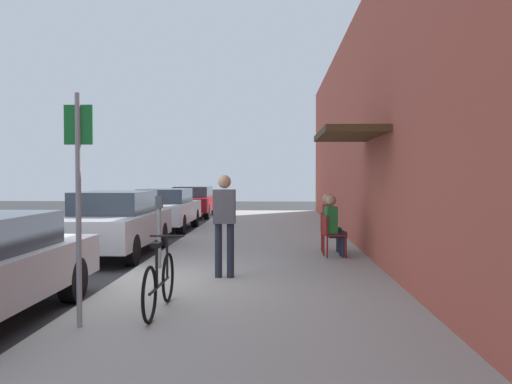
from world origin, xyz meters
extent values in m
plane|color=#2D2D30|center=(0.00, 0.00, 0.00)|extent=(60.00, 60.00, 0.00)
cube|color=#9E9B93|center=(2.25, 2.00, 0.06)|extent=(4.50, 32.00, 0.12)
cube|color=#BC5442|center=(4.65, 2.00, 2.88)|extent=(0.30, 32.00, 5.77)
cube|color=#4C381E|center=(3.95, 1.83, 2.60)|extent=(1.10, 2.80, 0.12)
cylinder|color=black|center=(-0.31, -0.97, 0.32)|extent=(0.22, 0.64, 0.64)
cube|color=#B7B7BC|center=(-1.10, 3.51, 0.64)|extent=(1.80, 4.40, 0.64)
cube|color=#333D47|center=(-1.10, 3.66, 1.20)|extent=(1.48, 2.11, 0.50)
cylinder|color=black|center=(-0.31, 4.88, 0.32)|extent=(0.22, 0.64, 0.64)
cylinder|color=black|center=(-1.89, 4.88, 0.32)|extent=(0.22, 0.64, 0.64)
cylinder|color=black|center=(-0.31, 2.15, 0.32)|extent=(0.22, 0.64, 0.64)
cylinder|color=black|center=(-1.89, 2.15, 0.32)|extent=(0.22, 0.64, 0.64)
cube|color=silver|center=(-1.10, 9.13, 0.62)|extent=(1.80, 4.40, 0.61)
cube|color=#333D47|center=(-1.10, 9.28, 1.15)|extent=(1.48, 2.11, 0.45)
cylinder|color=black|center=(-0.31, 10.49, 0.32)|extent=(0.22, 0.64, 0.64)
cylinder|color=black|center=(-1.89, 10.49, 0.32)|extent=(0.22, 0.64, 0.64)
cylinder|color=black|center=(-0.31, 7.76, 0.32)|extent=(0.22, 0.64, 0.64)
cylinder|color=black|center=(-1.89, 7.76, 0.32)|extent=(0.22, 0.64, 0.64)
cube|color=maroon|center=(-1.10, 15.15, 0.61)|extent=(1.80, 4.40, 0.57)
cube|color=#333D47|center=(-1.10, 15.30, 1.12)|extent=(1.48, 2.11, 0.45)
cylinder|color=black|center=(-0.31, 16.52, 0.32)|extent=(0.22, 0.64, 0.64)
cylinder|color=black|center=(-1.89, 16.52, 0.32)|extent=(0.22, 0.64, 0.64)
cylinder|color=black|center=(-0.31, 13.79, 0.32)|extent=(0.22, 0.64, 0.64)
cylinder|color=black|center=(-1.89, 13.79, 0.32)|extent=(0.22, 0.64, 0.64)
cylinder|color=slate|center=(0.45, 1.25, 0.67)|extent=(0.07, 0.07, 1.10)
cube|color=#383D42|center=(0.45, 1.25, 1.33)|extent=(0.12, 0.10, 0.22)
cylinder|color=gray|center=(0.40, -2.62, 1.42)|extent=(0.06, 0.06, 2.60)
cube|color=#19722D|center=(0.40, -2.60, 2.37)|extent=(0.32, 0.02, 0.44)
torus|color=black|center=(1.15, -1.40, 0.45)|extent=(0.04, 0.66, 0.66)
torus|color=black|center=(1.15, -2.45, 0.45)|extent=(0.04, 0.66, 0.66)
cylinder|color=black|center=(1.15, -1.93, 0.45)|extent=(0.04, 1.05, 0.04)
cylinder|color=black|center=(1.15, -2.08, 0.70)|extent=(0.04, 0.04, 0.50)
cube|color=black|center=(1.15, -2.08, 0.97)|extent=(0.10, 0.20, 0.06)
cylinder|color=black|center=(1.15, -1.45, 0.73)|extent=(0.03, 0.03, 0.56)
cylinder|color=black|center=(1.15, -1.45, 1.01)|extent=(0.46, 0.03, 0.03)
cylinder|color=maroon|center=(3.97, 2.95, 0.34)|extent=(0.04, 0.04, 0.45)
cylinder|color=maroon|center=(4.01, 2.57, 0.34)|extent=(0.04, 0.04, 0.45)
cylinder|color=maroon|center=(3.59, 2.90, 0.34)|extent=(0.04, 0.04, 0.45)
cylinder|color=maroon|center=(3.63, 2.53, 0.34)|extent=(0.04, 0.04, 0.45)
cube|color=maroon|center=(3.80, 2.74, 0.59)|extent=(0.49, 0.49, 0.03)
cube|color=maroon|center=(3.60, 2.71, 0.79)|extent=(0.08, 0.44, 0.40)
cylinder|color=#232838|center=(3.97, 2.85, 0.35)|extent=(0.11, 0.11, 0.47)
cylinder|color=#232838|center=(3.84, 2.84, 0.59)|extent=(0.37, 0.18, 0.14)
cylinder|color=#232838|center=(3.99, 2.66, 0.35)|extent=(0.11, 0.11, 0.47)
cylinder|color=#232838|center=(3.86, 2.64, 0.59)|extent=(0.37, 0.18, 0.14)
cube|color=#267233|center=(3.72, 2.73, 0.89)|extent=(0.26, 0.38, 0.56)
sphere|color=tan|center=(3.72, 2.73, 1.30)|extent=(0.22, 0.22, 0.22)
cylinder|color=maroon|center=(4.00, 3.68, 0.34)|extent=(0.04, 0.04, 0.45)
cylinder|color=maroon|center=(3.98, 3.30, 0.34)|extent=(0.04, 0.04, 0.45)
cylinder|color=maroon|center=(3.62, 3.69, 0.34)|extent=(0.04, 0.04, 0.45)
cylinder|color=maroon|center=(3.61, 3.31, 0.34)|extent=(0.04, 0.04, 0.45)
cube|color=maroon|center=(3.80, 3.49, 0.59)|extent=(0.45, 0.45, 0.03)
cube|color=maroon|center=(3.60, 3.50, 0.79)|extent=(0.04, 0.44, 0.40)
cylinder|color=#232838|center=(3.98, 3.59, 0.35)|extent=(0.11, 0.11, 0.47)
cylinder|color=#232838|center=(3.85, 3.59, 0.59)|extent=(0.36, 0.15, 0.14)
cylinder|color=#232838|center=(3.98, 3.39, 0.35)|extent=(0.11, 0.11, 0.47)
cylinder|color=#232838|center=(3.85, 3.39, 0.59)|extent=(0.36, 0.15, 0.14)
cube|color=#B22626|center=(3.72, 3.50, 0.89)|extent=(0.23, 0.37, 0.56)
sphere|color=tan|center=(3.72, 3.50, 1.30)|extent=(0.22, 0.22, 0.22)
cylinder|color=#232838|center=(1.63, 0.37, 0.57)|extent=(0.12, 0.12, 0.90)
cylinder|color=#232838|center=(1.83, 0.37, 0.57)|extent=(0.12, 0.12, 0.90)
cube|color=#595960|center=(1.73, 0.37, 1.30)|extent=(0.36, 0.22, 0.56)
sphere|color=tan|center=(1.73, 0.37, 1.71)|extent=(0.22, 0.22, 0.22)
camera|label=1|loc=(2.60, -8.52, 1.80)|focal=37.94mm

